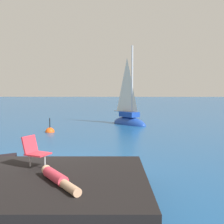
% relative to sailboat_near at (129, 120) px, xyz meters
% --- Properties ---
extents(ground_plane, '(160.00, 160.00, 0.00)m').
position_rel_sailboat_near_xyz_m(ground_plane, '(-3.52, -11.95, -0.34)').
color(ground_plane, navy).
extents(shore_ledge, '(5.71, 4.20, 0.63)m').
position_rel_sailboat_near_xyz_m(shore_ledge, '(-3.01, -15.11, -0.02)').
color(shore_ledge, black).
rests_on(shore_ledge, ground).
extents(boulder_seaward, '(1.06, 1.12, 0.68)m').
position_rel_sailboat_near_xyz_m(boulder_seaward, '(-1.38, -12.87, -0.34)').
color(boulder_seaward, black).
rests_on(boulder_seaward, ground).
extents(sailboat_near, '(2.93, 3.22, 6.20)m').
position_rel_sailboat_near_xyz_m(sailboat_near, '(0.00, 0.00, 0.00)').
color(sailboat_near, '#193D99').
rests_on(sailboat_near, ground).
extents(person_sunbather, '(1.09, 1.54, 0.25)m').
position_rel_sailboat_near_xyz_m(person_sunbather, '(-2.13, -15.58, 0.41)').
color(person_sunbather, '#DB384C').
rests_on(person_sunbather, shore_ledge).
extents(beach_chair, '(0.74, 0.68, 0.80)m').
position_rel_sailboat_near_xyz_m(beach_chair, '(-2.98, -14.27, 0.74)').
color(beach_chair, '#E03342').
rests_on(beach_chair, shore_ledge).
extents(marker_buoy, '(0.56, 0.56, 1.13)m').
position_rel_sailboat_near_xyz_m(marker_buoy, '(-4.91, -3.94, -0.33)').
color(marker_buoy, '#EA5114').
rests_on(marker_buoy, ground).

